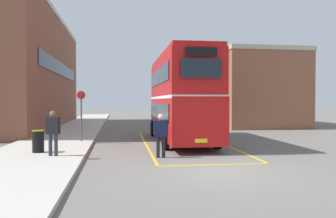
{
  "coord_description": "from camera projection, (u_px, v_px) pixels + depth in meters",
  "views": [
    {
      "loc": [
        -3.24,
        -10.57,
        2.26
      ],
      "look_at": [
        -0.03,
        11.06,
        1.75
      ],
      "focal_mm": 36.82,
      "sensor_mm": 36.0,
      "label": 1
    }
  ],
  "objects": [
    {
      "name": "double_decker_bus",
      "position": [
        180.0,
        96.0,
        19.13
      ],
      "size": [
        2.87,
        10.27,
        4.75
      ],
      "color": "black",
      "rests_on": "ground"
    },
    {
      "name": "litter_bin",
      "position": [
        38.0,
        141.0,
        14.17
      ],
      "size": [
        0.5,
        0.5,
        0.91
      ],
      "color": "black",
      "rests_on": "sidewalk_left"
    },
    {
      "name": "bus_stop_sign",
      "position": [
        81.0,
        111.0,
        18.11
      ],
      "size": [
        0.43,
        0.15,
        2.65
      ],
      "color": "#4C4C51",
      "rests_on": "sidewalk_left"
    },
    {
      "name": "ground_plane",
      "position": [
        162.0,
        132.0,
        25.22
      ],
      "size": [
        135.6,
        135.6,
        0.0
      ],
      "primitive_type": "plane",
      "color": "#66605B"
    },
    {
      "name": "bay_marking_yellow",
      "position": [
        187.0,
        146.0,
        17.31
      ],
      "size": [
        4.31,
        12.29,
        0.01
      ],
      "color": "gold",
      "rests_on": "ground"
    },
    {
      "name": "pedestrian_waiting_near",
      "position": [
        53.0,
        130.0,
        13.26
      ],
      "size": [
        0.57,
        0.32,
        1.74
      ],
      "color": "#2D2D38",
      "rests_on": "sidewalk_left"
    },
    {
      "name": "single_deck_bus",
      "position": [
        174.0,
        106.0,
        39.79
      ],
      "size": [
        3.46,
        10.1,
        3.02
      ],
      "color": "black",
      "rests_on": "ground"
    },
    {
      "name": "pedestrian_boarding",
      "position": [
        161.0,
        132.0,
        13.69
      ],
      "size": [
        0.58,
        0.27,
        1.74
      ],
      "color": "black",
      "rests_on": "ground"
    },
    {
      "name": "depot_building_right",
      "position": [
        242.0,
        90.0,
        33.82
      ],
      "size": [
        7.05,
        14.08,
        6.65
      ],
      "color": "brown",
      "rests_on": "ground"
    },
    {
      "name": "sidewalk_left",
      "position": [
        75.0,
        129.0,
        26.64
      ],
      "size": [
        4.0,
        57.6,
        0.14
      ],
      "primitive_type": "cube",
      "color": "#B2ADA3",
      "rests_on": "ground"
    },
    {
      "name": "brick_building_left",
      "position": [
        30.0,
        72.0,
        29.61
      ],
      "size": [
        5.21,
        23.17,
        9.56
      ],
      "color": "brown",
      "rests_on": "ground"
    }
  ]
}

